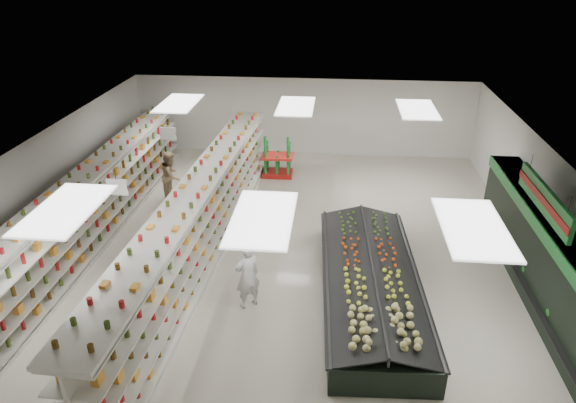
# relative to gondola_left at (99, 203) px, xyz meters

# --- Properties ---
(floor) EXTENTS (16.00, 16.00, 0.00)m
(floor) POSITION_rel_gondola_left_xyz_m (5.64, -0.52, -1.01)
(floor) COLOR beige
(floor) RESTS_ON ground
(ceiling) EXTENTS (14.00, 16.00, 0.02)m
(ceiling) POSITION_rel_gondola_left_xyz_m (5.64, -0.52, 2.19)
(ceiling) COLOR white
(ceiling) RESTS_ON wall_back
(wall_back) EXTENTS (14.00, 0.02, 3.20)m
(wall_back) POSITION_rel_gondola_left_xyz_m (5.64, 7.48, 0.59)
(wall_back) COLOR white
(wall_back) RESTS_ON floor
(wall_left) EXTENTS (0.02, 16.00, 3.20)m
(wall_left) POSITION_rel_gondola_left_xyz_m (-1.36, -0.52, 0.59)
(wall_left) COLOR white
(wall_left) RESTS_ON floor
(wall_right) EXTENTS (0.02, 16.00, 3.20)m
(wall_right) POSITION_rel_gondola_left_xyz_m (12.64, -0.52, 0.59)
(wall_right) COLOR white
(wall_right) RESTS_ON floor
(produce_wall_case) EXTENTS (0.93, 8.00, 2.20)m
(produce_wall_case) POSITION_rel_gondola_left_xyz_m (12.17, -2.02, 0.23)
(produce_wall_case) COLOR black
(produce_wall_case) RESTS_ON floor
(aisle_sign_near) EXTENTS (0.52, 0.06, 0.75)m
(aisle_sign_near) POSITION_rel_gondola_left_xyz_m (1.84, -2.52, 1.75)
(aisle_sign_near) COLOR white
(aisle_sign_near) RESTS_ON ceiling
(aisle_sign_far) EXTENTS (0.52, 0.06, 0.75)m
(aisle_sign_far) POSITION_rel_gondola_left_xyz_m (1.84, 1.48, 1.75)
(aisle_sign_far) COLOR white
(aisle_sign_far) RESTS_ON ceiling
(hortifruti_banner) EXTENTS (0.12, 3.20, 0.95)m
(hortifruti_banner) POSITION_rel_gondola_left_xyz_m (11.89, -2.02, 1.64)
(hortifruti_banner) COLOR #207931
(hortifruti_banner) RESTS_ON ceiling
(gondola_left) EXTENTS (1.10, 12.66, 2.19)m
(gondola_left) POSITION_rel_gondola_left_xyz_m (0.00, 0.00, 0.00)
(gondola_left) COLOR silver
(gondola_left) RESTS_ON floor
(gondola_center) EXTENTS (1.66, 13.49, 2.33)m
(gondola_center) POSITION_rel_gondola_left_xyz_m (3.42, -1.25, 0.06)
(gondola_center) COLOR silver
(gondola_center) RESTS_ON floor
(produce_island) EXTENTS (2.69, 6.67, 0.98)m
(produce_island) POSITION_rel_gondola_left_xyz_m (8.01, -2.54, -0.56)
(produce_island) COLOR black
(produce_island) RESTS_ON floor
(soda_endcap) EXTENTS (1.20, 0.82, 1.52)m
(soda_endcap) POSITION_rel_gondola_left_xyz_m (4.84, 4.90, -0.27)
(soda_endcap) COLOR #A11512
(soda_endcap) RESTS_ON floor
(shopper_main) EXTENTS (0.76, 0.72, 1.75)m
(shopper_main) POSITION_rel_gondola_left_xyz_m (5.04, -3.18, -0.13)
(shopper_main) COLOR silver
(shopper_main) RESTS_ON floor
(shopper_background) EXTENTS (0.56, 0.87, 1.76)m
(shopper_background) POSITION_rel_gondola_left_xyz_m (1.44, 2.51, -0.13)
(shopper_background) COLOR #937F5A
(shopper_background) RESTS_ON floor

